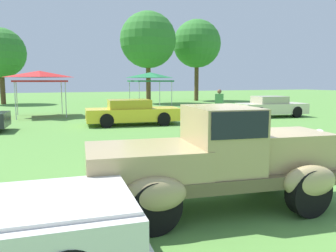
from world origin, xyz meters
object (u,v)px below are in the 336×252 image
spectator_near_truck (219,104)px  canopy_tent_center_field (150,76)px  show_car_yellow (132,112)px  feature_pickup_truck (216,157)px  show_car_cream (271,107)px  canopy_tent_left_field (39,76)px

spectator_near_truck → canopy_tent_center_field: size_ratio=0.62×
show_car_yellow → spectator_near_truck: 4.50m
canopy_tent_center_field → feature_pickup_truck: bearing=-105.8°
feature_pickup_truck → show_car_cream: (10.41, 11.44, -0.26)m
show_car_yellow → canopy_tent_center_field: size_ratio=1.71×
show_car_yellow → show_car_cream: bearing=2.9°
feature_pickup_truck → canopy_tent_center_field: canopy_tent_center_field is taller
show_car_cream → canopy_tent_left_field: 13.86m
show_car_cream → spectator_near_truck: spectator_near_truck is taller
feature_pickup_truck → canopy_tent_left_field: bearing=97.6°
show_car_yellow → spectator_near_truck: size_ratio=2.74×
show_car_yellow → canopy_tent_left_field: 7.28m
spectator_near_truck → canopy_tent_center_field: 7.84m
canopy_tent_left_field → feature_pickup_truck: bearing=-82.4°
show_car_yellow → spectator_near_truck: spectator_near_truck is taller
feature_pickup_truck → spectator_near_truck: (6.18, 10.32, 0.05)m
spectator_near_truck → canopy_tent_left_field: (-8.42, 6.50, 1.51)m
feature_pickup_truck → spectator_near_truck: feature_pickup_truck is taller
show_car_cream → spectator_near_truck: 4.39m
spectator_near_truck → show_car_cream: bearing=14.9°
canopy_tent_left_field → canopy_tent_center_field: (7.32, 1.12, -0.00)m
spectator_near_truck → show_car_yellow: bearing=171.3°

